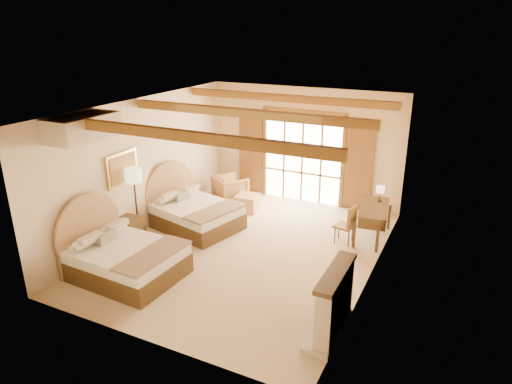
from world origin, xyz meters
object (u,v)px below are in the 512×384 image
Objects in this scene: nightstand at (129,232)px; desk at (373,221)px; bed_near at (120,255)px; bed_far at (191,211)px; armchair at (230,189)px.

desk is (4.89, 2.83, 0.09)m from nightstand.
bed_near is 0.92× the size of bed_far.
armchair is (0.73, 3.42, 0.05)m from nightstand.
bed_near is 3.27× the size of nightstand.
nightstand is (-0.69, -1.50, -0.07)m from bed_far.
bed_far is 3.57× the size of nightstand.
desk is at bearing -155.90° from armchair.
nightstand is at bearing 110.10° from armchair.
armchair is at bearing 102.49° from bed_far.
bed_far is 1.92m from armchair.
bed_near is at bearing -75.57° from bed_far.
desk is at bearing 45.78° from bed_near.
bed_near is 1.41× the size of desk.
desk is at bearing 26.77° from nightstand.
bed_near is 5.71m from desk.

